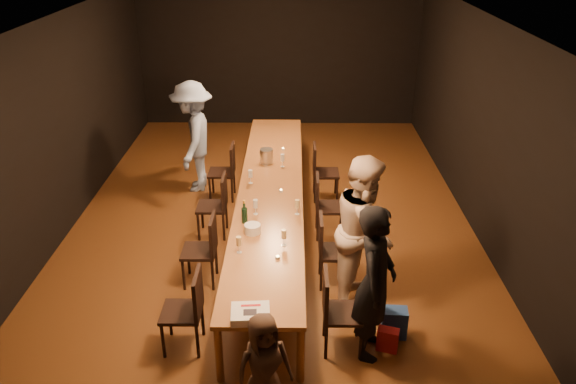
{
  "coord_description": "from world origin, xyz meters",
  "views": [
    {
      "loc": [
        0.32,
        -7.13,
        4.17
      ],
      "look_at": [
        0.25,
        -0.63,
        1.0
      ],
      "focal_mm": 35.0,
      "sensor_mm": 36.0,
      "label": 1
    }
  ],
  "objects_px": {
    "chair_right_1": "(336,251)",
    "woman_tan": "(365,230)",
    "chair_left_2": "(212,206)",
    "plate_stack": "(252,229)",
    "woman_birthday": "(375,283)",
    "child": "(264,366)",
    "champagne_bottle": "(244,212)",
    "chair_right_3": "(326,172)",
    "table": "(271,191)",
    "ice_bucket": "(266,156)",
    "chair_left_3": "(222,172)",
    "man_blue": "(194,137)",
    "chair_right_0": "(343,312)",
    "chair_right_2": "(330,206)",
    "chair_left_1": "(199,250)",
    "birthday_cake": "(250,314)",
    "chair_left_0": "(181,311)"
  },
  "relations": [
    {
      "from": "chair_right_1",
      "to": "woman_tan",
      "type": "distance_m",
      "value": 0.62
    },
    {
      "from": "chair_left_2",
      "to": "plate_stack",
      "type": "distance_m",
      "value": 1.46
    },
    {
      "from": "chair_right_1",
      "to": "woman_birthday",
      "type": "bearing_deg",
      "value": 13.68
    },
    {
      "from": "child",
      "to": "champagne_bottle",
      "type": "distance_m",
      "value": 2.34
    },
    {
      "from": "chair_right_3",
      "to": "table",
      "type": "bearing_deg",
      "value": -35.31
    },
    {
      "from": "table",
      "to": "woman_tan",
      "type": "relative_size",
      "value": 3.25
    },
    {
      "from": "champagne_bottle",
      "to": "ice_bucket",
      "type": "relative_size",
      "value": 1.38
    },
    {
      "from": "chair_left_3",
      "to": "man_blue",
      "type": "xyz_separation_m",
      "value": [
        -0.48,
        0.37,
        0.46
      ]
    },
    {
      "from": "chair_right_0",
      "to": "woman_tan",
      "type": "height_order",
      "value": "woman_tan"
    },
    {
      "from": "chair_right_0",
      "to": "chair_right_2",
      "type": "distance_m",
      "value": 2.4
    },
    {
      "from": "woman_tan",
      "to": "child",
      "type": "distance_m",
      "value": 2.14
    },
    {
      "from": "chair_left_1",
      "to": "birthday_cake",
      "type": "xyz_separation_m",
      "value": [
        0.77,
        -1.65,
        0.33
      ]
    },
    {
      "from": "chair_right_0",
      "to": "chair_right_3",
      "type": "bearing_deg",
      "value": 180.0
    },
    {
      "from": "chair_left_1",
      "to": "woman_tan",
      "type": "height_order",
      "value": "woman_tan"
    },
    {
      "from": "chair_left_2",
      "to": "woman_tan",
      "type": "bearing_deg",
      "value": -126.52
    },
    {
      "from": "plate_stack",
      "to": "woman_tan",
      "type": "bearing_deg",
      "value": -9.9
    },
    {
      "from": "chair_right_2",
      "to": "child",
      "type": "bearing_deg",
      "value": -13.51
    },
    {
      "from": "chair_right_0",
      "to": "chair_left_0",
      "type": "xyz_separation_m",
      "value": [
        -1.7,
        0.0,
        0.0
      ]
    },
    {
      "from": "chair_left_2",
      "to": "child",
      "type": "xyz_separation_m",
      "value": [
        0.91,
        -3.28,
        0.08
      ]
    },
    {
      "from": "table",
      "to": "chair_right_0",
      "type": "relative_size",
      "value": 6.45
    },
    {
      "from": "plate_stack",
      "to": "chair_left_1",
      "type": "bearing_deg",
      "value": 175.74
    },
    {
      "from": "chair_right_0",
      "to": "woman_tan",
      "type": "xyz_separation_m",
      "value": [
        0.3,
        0.92,
        0.46
      ]
    },
    {
      "from": "chair_left_1",
      "to": "plate_stack",
      "type": "height_order",
      "value": "chair_left_1"
    },
    {
      "from": "table",
      "to": "chair_left_2",
      "type": "bearing_deg",
      "value": 180.0
    },
    {
      "from": "man_blue",
      "to": "table",
      "type": "bearing_deg",
      "value": 40.58
    },
    {
      "from": "child",
      "to": "champagne_bottle",
      "type": "relative_size",
      "value": 3.51
    },
    {
      "from": "chair_right_2",
      "to": "chair_left_0",
      "type": "relative_size",
      "value": 1.0
    },
    {
      "from": "chair_left_2",
      "to": "woman_birthday",
      "type": "height_order",
      "value": "woman_birthday"
    },
    {
      "from": "man_blue",
      "to": "ice_bucket",
      "type": "distance_m",
      "value": 1.4
    },
    {
      "from": "chair_right_1",
      "to": "birthday_cake",
      "type": "height_order",
      "value": "chair_right_1"
    },
    {
      "from": "man_blue",
      "to": "plate_stack",
      "type": "height_order",
      "value": "man_blue"
    },
    {
      "from": "chair_left_1",
      "to": "woman_birthday",
      "type": "xyz_separation_m",
      "value": [
        2.0,
        -1.23,
        0.4
      ]
    },
    {
      "from": "chair_right_1",
      "to": "chair_left_1",
      "type": "distance_m",
      "value": 1.7
    },
    {
      "from": "chair_left_0",
      "to": "champagne_bottle",
      "type": "distance_m",
      "value": 1.57
    },
    {
      "from": "woman_tan",
      "to": "child",
      "type": "xyz_separation_m",
      "value": [
        -1.09,
        -1.8,
        -0.38
      ]
    },
    {
      "from": "chair_left_1",
      "to": "chair_right_2",
      "type": "bearing_deg",
      "value": -54.78
    },
    {
      "from": "woman_birthday",
      "to": "chair_right_0",
      "type": "bearing_deg",
      "value": 98.79
    },
    {
      "from": "chair_left_1",
      "to": "woman_birthday",
      "type": "relative_size",
      "value": 0.54
    },
    {
      "from": "chair_right_1",
      "to": "champagne_bottle",
      "type": "bearing_deg",
      "value": -100.07
    },
    {
      "from": "table",
      "to": "chair_left_3",
      "type": "xyz_separation_m",
      "value": [
        -0.85,
        1.2,
        -0.24
      ]
    },
    {
      "from": "child",
      "to": "chair_right_2",
      "type": "bearing_deg",
      "value": 52.76
    },
    {
      "from": "chair_right_0",
      "to": "chair_left_2",
      "type": "distance_m",
      "value": 2.94
    },
    {
      "from": "chair_left_3",
      "to": "child",
      "type": "distance_m",
      "value": 4.57
    },
    {
      "from": "chair_left_1",
      "to": "woman_birthday",
      "type": "distance_m",
      "value": 2.38
    },
    {
      "from": "chair_left_0",
      "to": "chair_left_3",
      "type": "bearing_deg",
      "value": 0.0
    },
    {
      "from": "chair_right_0",
      "to": "woman_tan",
      "type": "bearing_deg",
      "value": 161.92
    },
    {
      "from": "chair_left_2",
      "to": "chair_left_3",
      "type": "height_order",
      "value": "same"
    },
    {
      "from": "woman_birthday",
      "to": "ice_bucket",
      "type": "height_order",
      "value": "woman_birthday"
    },
    {
      "from": "chair_right_2",
      "to": "woman_tan",
      "type": "relative_size",
      "value": 0.5
    },
    {
      "from": "chair_left_1",
      "to": "child",
      "type": "height_order",
      "value": "child"
    }
  ]
}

